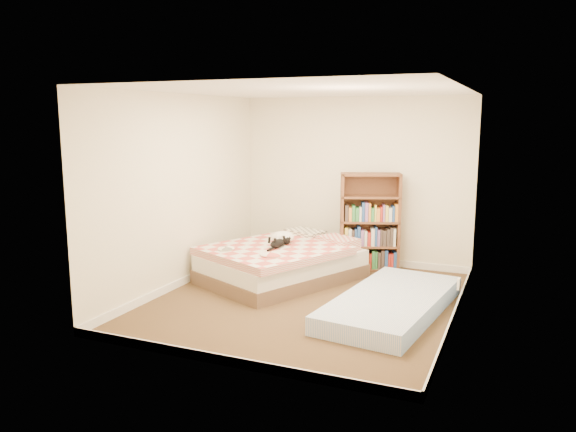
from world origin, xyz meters
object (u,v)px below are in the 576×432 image
at_px(bookshelf, 370,234).
at_px(floor_mattress, 392,303).
at_px(black_cat, 278,243).
at_px(bed, 283,262).
at_px(white_dog, 283,237).

distance_m(bookshelf, floor_mattress, 1.90).
bearing_deg(black_cat, bookshelf, 69.33).
xyz_separation_m(bed, black_cat, (-0.00, -0.14, 0.30)).
relative_size(black_cat, white_dog, 1.22).
distance_m(floor_mattress, black_cat, 1.82).
height_order(bookshelf, floor_mattress, bookshelf).
height_order(bookshelf, white_dog, bookshelf).
relative_size(bookshelf, white_dog, 3.07).
bearing_deg(floor_mattress, white_dog, 162.14).
relative_size(bed, black_cat, 4.33).
relative_size(floor_mattress, black_cat, 4.01).
bearing_deg(white_dog, bed, -27.82).
bearing_deg(white_dog, black_cat, -41.36).
distance_m(bookshelf, white_dog, 1.34).
xyz_separation_m(floor_mattress, black_cat, (-1.67, 0.58, 0.44)).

